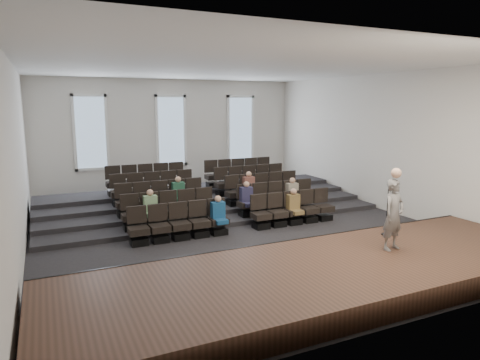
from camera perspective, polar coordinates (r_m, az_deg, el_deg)
name	(u,v)px	position (r m, az deg, el deg)	size (l,w,h in m)	color
ground	(233,226)	(13.88, -1.00, -6.18)	(14.00, 14.00, 0.00)	black
ceiling	(232,66)	(13.38, -1.07, 14.90)	(12.00, 14.00, 0.02)	white
wall_back	(171,135)	(20.00, -9.21, 5.96)	(12.00, 0.04, 5.00)	silver
wall_front	(403,189)	(7.58, 20.86, -1.08)	(12.00, 0.04, 5.00)	silver
wall_left	(16,159)	(12.30, -27.69, 2.46)	(0.04, 14.00, 5.00)	silver
wall_right	(381,142)	(16.74, 18.25, 4.82)	(0.04, 14.00, 5.00)	silver
stage	(328,275)	(9.61, 11.65, -12.35)	(11.80, 3.60, 0.50)	#44291D
stage_lip	(286,250)	(10.98, 6.11, -9.30)	(11.80, 0.06, 0.52)	black
risers	(200,201)	(16.69, -5.40, -2.75)	(11.80, 4.80, 0.60)	black
seating_rows	(215,196)	(15.09, -3.37, -2.20)	(6.80, 4.70, 1.67)	black
windows	(171,131)	(19.92, -9.17, 6.53)	(8.44, 0.10, 3.24)	white
audience	(235,198)	(14.18, -0.73, -2.36)	(5.45, 2.64, 1.10)	navy
speaker	(394,215)	(10.62, 19.79, -4.38)	(0.61, 0.40, 1.68)	slate
mic_stand	(387,219)	(11.86, 18.96, -4.93)	(0.24, 0.24, 1.43)	black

